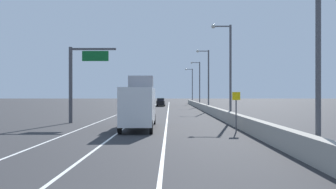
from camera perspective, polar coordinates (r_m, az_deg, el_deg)
The scene contains 18 objects.
ground_plane at distance 71.02m, azimuth -1.14°, elevation -2.25°, with size 320.00×320.00×0.00m, color #2D2D30.
lane_stripe_left at distance 62.44m, azimuth -6.41°, elevation -2.56°, with size 0.16×130.00×0.00m, color silver.
lane_stripe_center at distance 62.13m, azimuth -3.20°, elevation -2.57°, with size 0.16×130.00×0.00m, color silver.
lane_stripe_right at distance 62.01m, azimuth 0.04°, elevation -2.58°, with size 0.16×130.00×0.00m, color silver.
jersey_barrier_right at distance 47.36m, azimuth 7.44°, elevation -2.72°, with size 0.60×120.00×1.10m, color #9E998E.
overhead_sign_gantry at distance 35.36m, azimuth -14.58°, elevation 3.11°, with size 4.68×0.36×7.50m.
speed_advisory_sign at distance 26.40m, azimuth 11.15°, elevation -2.28°, with size 0.60×0.11×3.00m.
lamp_post_right_near at distance 16.94m, azimuth 22.67°, elevation 10.23°, with size 2.14×0.44×10.16m.
lamp_post_right_second at distance 36.83m, azimuth 9.84°, elevation 4.71°, with size 2.14×0.44×10.16m.
lamp_post_right_third at distance 57.39m, azimuth 6.43°, elevation 3.03°, with size 2.14×0.44×10.16m.
lamp_post_right_fourth at distance 78.08m, azimuth 5.04°, elevation 2.24°, with size 2.14×0.44×10.16m.
lamp_post_right_fifth at distance 98.78m, azimuth 3.88°, elevation 1.78°, with size 2.14×0.44×10.16m.
car_black_0 at distance 80.47m, azimuth -1.19°, elevation -1.30°, with size 1.98×4.41×1.91m.
car_gray_1 at distance 95.71m, azimuth -4.51°, elevation -1.05°, with size 1.96×4.57×2.03m.
car_silver_2 at distance 82.49m, azimuth -3.34°, elevation -1.28°, with size 2.02×4.57×1.88m.
car_green_3 at distance 86.72m, azimuth -1.27°, elevation -1.20°, with size 1.98×4.53×1.91m.
car_white_4 at distance 67.32m, azimuth -4.16°, elevation -1.53°, with size 1.91×4.68×1.99m.
box_truck at distance 28.84m, azimuth -4.70°, elevation -1.55°, with size 2.62×9.51×4.43m.
Camera 1 is at (1.83, -6.94, 2.83)m, focal length 37.06 mm.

